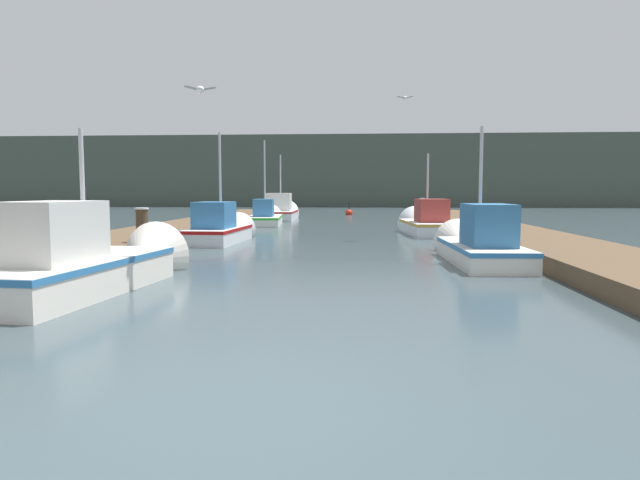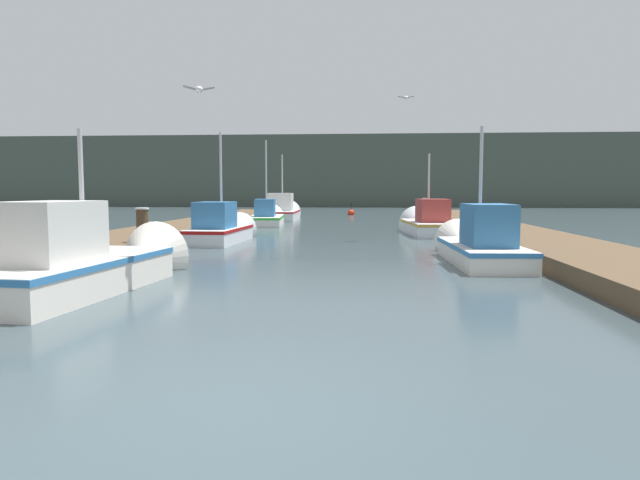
% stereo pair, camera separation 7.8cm
% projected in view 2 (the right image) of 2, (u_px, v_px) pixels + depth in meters
% --- Properties ---
extents(ground_plane, '(200.00, 200.00, 0.00)m').
position_uv_depth(ground_plane, '(232.00, 407.00, 4.63)').
color(ground_plane, '#38474C').
extents(dock_left, '(2.81, 40.00, 0.38)m').
position_uv_depth(dock_left, '(164.00, 233.00, 20.98)').
color(dock_left, brown).
rests_on(dock_left, ground_plane).
extents(dock_right, '(2.81, 40.00, 0.38)m').
position_uv_depth(dock_right, '(511.00, 235.00, 20.03)').
color(dock_right, brown).
rests_on(dock_right, ground_plane).
extents(distant_shore_ridge, '(120.00, 16.00, 7.47)m').
position_uv_depth(distant_shore_ridge, '(355.00, 173.00, 66.14)').
color(distant_shore_ridge, '#424C42').
rests_on(distant_shore_ridge, ground_plane).
extents(fishing_boat_0, '(2.07, 5.47, 3.28)m').
position_uv_depth(fishing_boat_0, '(92.00, 262.00, 10.22)').
color(fishing_boat_0, silver).
rests_on(fishing_boat_0, ground_plane).
extents(fishing_boat_1, '(1.60, 5.11, 3.73)m').
position_uv_depth(fishing_boat_1, '(477.00, 244.00, 14.12)').
color(fishing_boat_1, silver).
rests_on(fishing_boat_1, ground_plane).
extents(fishing_boat_2, '(1.58, 4.56, 4.09)m').
position_uv_depth(fishing_boat_2, '(223.00, 229.00, 19.49)').
color(fishing_boat_2, silver).
rests_on(fishing_boat_2, ground_plane).
extents(fishing_boat_3, '(2.07, 5.07, 3.73)m').
position_uv_depth(fishing_boat_3, '(427.00, 223.00, 22.98)').
color(fishing_boat_3, silver).
rests_on(fishing_boat_3, ground_plane).
extents(fishing_boat_4, '(2.04, 5.34, 4.79)m').
position_uv_depth(fishing_boat_4, '(267.00, 217.00, 29.46)').
color(fishing_boat_4, silver).
rests_on(fishing_boat_4, ground_plane).
extents(fishing_boat_5, '(1.91, 5.77, 4.41)m').
position_uv_depth(fishing_boat_5, '(283.00, 212.00, 34.31)').
color(fishing_boat_5, silver).
rests_on(fishing_boat_5, ground_plane).
extents(mooring_piling_0, '(0.30, 0.30, 1.31)m').
position_uv_depth(mooring_piling_0, '(505.00, 229.00, 16.28)').
color(mooring_piling_0, '#473523').
rests_on(mooring_piling_0, ground_plane).
extents(mooring_piling_1, '(0.25, 0.25, 1.00)m').
position_uv_depth(mooring_piling_1, '(218.00, 221.00, 23.38)').
color(mooring_piling_1, '#473523').
rests_on(mooring_piling_1, ground_plane).
extents(mooring_piling_2, '(0.26, 0.26, 1.26)m').
position_uv_depth(mooring_piling_2, '(424.00, 208.00, 36.31)').
color(mooring_piling_2, '#473523').
rests_on(mooring_piling_2, ground_plane).
extents(mooring_piling_3, '(0.36, 0.36, 1.29)m').
position_uv_depth(mooring_piling_3, '(143.00, 232.00, 15.11)').
color(mooring_piling_3, '#473523').
rests_on(mooring_piling_3, ground_plane).
extents(channel_buoy, '(0.50, 0.50, 1.00)m').
position_uv_depth(channel_buoy, '(351.00, 213.00, 40.41)').
color(channel_buoy, red).
rests_on(channel_buoy, ground_plane).
extents(seagull_lead, '(0.55, 0.32, 0.12)m').
position_uv_depth(seagull_lead, '(199.00, 90.00, 10.12)').
color(seagull_lead, white).
extents(seagull_1, '(0.55, 0.29, 0.12)m').
position_uv_depth(seagull_1, '(406.00, 98.00, 19.84)').
color(seagull_1, white).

